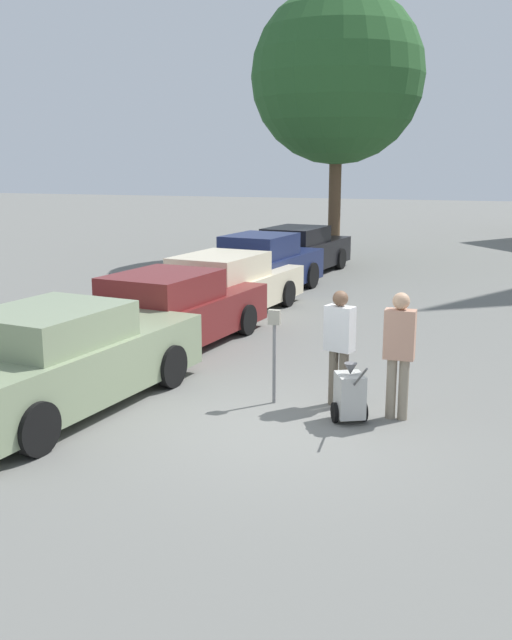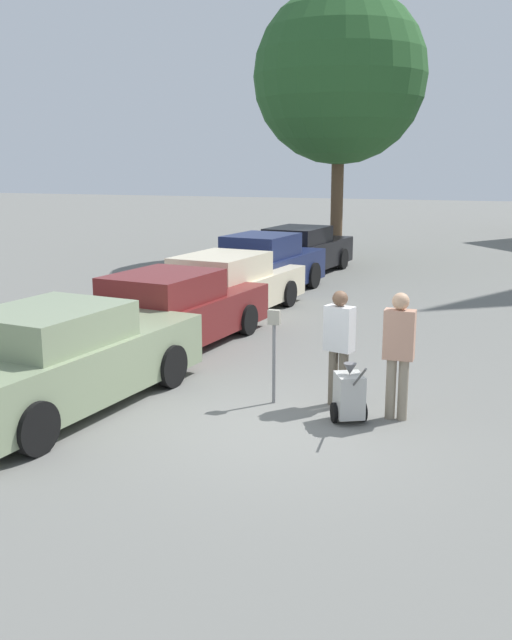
# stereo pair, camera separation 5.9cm
# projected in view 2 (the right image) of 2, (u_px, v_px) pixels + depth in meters

# --- Properties ---
(ground_plane) EXTENTS (120.00, 120.00, 0.00)m
(ground_plane) POSITION_uv_depth(u_px,v_px,m) (272.00, 428.00, 9.71)
(ground_plane) COLOR slate
(parked_car_sage) EXTENTS (2.52, 5.10, 1.53)m
(parked_car_sage) POSITION_uv_depth(u_px,v_px,m) (60.00, 361.00, 10.36)
(parked_car_sage) COLOR gray
(parked_car_sage) RESTS_ON ground_plane
(parked_car_maroon) EXTENTS (2.52, 5.24, 1.48)m
(parked_car_maroon) POSITION_uv_depth(u_px,v_px,m) (168.00, 313.00, 13.76)
(parked_car_maroon) COLOR maroon
(parked_car_maroon) RESTS_ON ground_plane
(parked_car_cream) EXTENTS (2.53, 5.49, 1.46)m
(parked_car_cream) POSITION_uv_depth(u_px,v_px,m) (225.00, 288.00, 16.58)
(parked_car_cream) COLOR beige
(parked_car_cream) RESTS_ON ground_plane
(parked_car_navy) EXTENTS (2.38, 4.85, 1.64)m
(parked_car_navy) POSITION_uv_depth(u_px,v_px,m) (264.00, 267.00, 19.29)
(parked_car_navy) COLOR #19234C
(parked_car_navy) RESTS_ON ground_plane
(parked_car_black) EXTENTS (2.47, 5.35, 1.51)m
(parked_car_black) POSITION_uv_depth(u_px,v_px,m) (300.00, 252.00, 22.78)
(parked_car_black) COLOR black
(parked_car_black) RESTS_ON ground_plane
(parking_meter) EXTENTS (0.18, 0.09, 1.43)m
(parking_meter) POSITION_uv_depth(u_px,v_px,m) (274.00, 339.00, 10.51)
(parking_meter) COLOR slate
(parking_meter) RESTS_ON ground_plane
(person_worker) EXTENTS (0.47, 0.33, 1.73)m
(person_worker) POSITION_uv_depth(u_px,v_px,m) (339.00, 341.00, 10.39)
(person_worker) COLOR #665B4C
(person_worker) RESTS_ON ground_plane
(person_supervisor) EXTENTS (0.42, 0.24, 1.81)m
(person_supervisor) POSITION_uv_depth(u_px,v_px,m) (399.00, 348.00, 9.82)
(person_supervisor) COLOR gray
(person_supervisor) RESTS_ON ground_plane
(equipment_cart) EXTENTS (0.62, 0.97, 1.00)m
(equipment_cart) POSITION_uv_depth(u_px,v_px,m) (349.00, 395.00, 9.86)
(equipment_cart) COLOR #B2B2AD
(equipment_cart) RESTS_ON ground_plane
(shade_tree) EXTENTS (6.05, 6.05, 9.46)m
(shade_tree) POSITION_uv_depth(u_px,v_px,m) (340.00, 77.00, 24.75)
(shade_tree) COLOR brown
(shade_tree) RESTS_ON ground_plane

